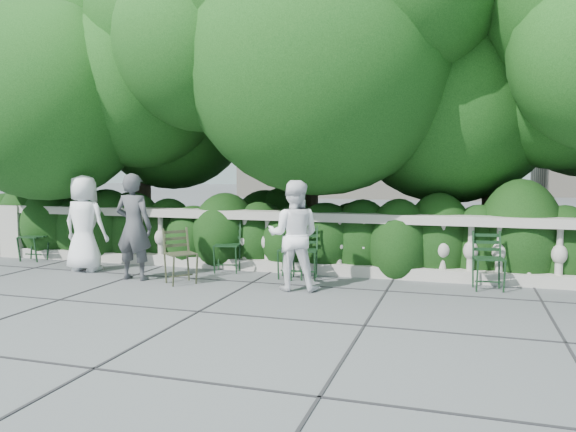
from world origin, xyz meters
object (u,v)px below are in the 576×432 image
(chair_a, at_px, (29,262))
(chair_weathered, at_px, (185,285))
(chair_e, at_px, (303,281))
(person_casual_man, at_px, (294,235))
(person_businessman, at_px, (84,223))
(chair_d, at_px, (290,280))
(chair_f, at_px, (490,292))
(person_woman_grey, at_px, (134,227))
(chair_c, at_px, (226,274))

(chair_a, bearing_deg, chair_weathered, -17.57)
(chair_e, distance_m, chair_weathered, 1.77)
(chair_a, relative_size, person_casual_man, 0.54)
(person_businessman, bearing_deg, person_casual_man, 176.17)
(chair_e, relative_size, person_casual_man, 0.54)
(chair_d, bearing_deg, chair_f, -4.72)
(chair_d, distance_m, person_casual_man, 1.03)
(chair_weathered, xyz_separation_m, person_woman_grey, (-0.94, 0.15, 0.82))
(chair_c, bearing_deg, chair_f, -14.47)
(chair_c, bearing_deg, chair_d, -21.06)
(person_businessman, bearing_deg, chair_f, -175.85)
(person_woman_grey, bearing_deg, chair_c, -144.26)
(chair_f, bearing_deg, chair_e, 172.07)
(chair_a, distance_m, chair_weathered, 3.81)
(chair_e, distance_m, person_woman_grey, 2.72)
(chair_d, height_order, person_casual_man, person_casual_man)
(chair_c, distance_m, chair_weathered, 1.02)
(chair_d, distance_m, chair_e, 0.21)
(chair_c, relative_size, chair_weathered, 1.00)
(chair_c, relative_size, person_casual_man, 0.54)
(chair_a, distance_m, chair_d, 5.05)
(chair_e, relative_size, person_businessman, 0.53)
(chair_weathered, bearing_deg, person_woman_grey, 121.46)
(chair_weathered, distance_m, person_woman_grey, 1.25)
(chair_d, height_order, chair_weathered, same)
(person_businessman, height_order, person_woman_grey, person_woman_grey)
(chair_a, distance_m, person_casual_man, 5.41)
(chair_c, distance_m, chair_f, 4.05)
(chair_f, xyz_separation_m, person_woman_grey, (-5.19, -0.70, 0.82))
(chair_a, distance_m, chair_f, 7.94)
(chair_a, height_order, chair_d, same)
(chair_f, bearing_deg, chair_weathered, -177.39)
(chair_c, height_order, chair_weathered, same)
(chair_a, distance_m, person_woman_grey, 2.98)
(chair_f, xyz_separation_m, person_casual_man, (-2.65, -0.65, 0.77))
(chair_f, relative_size, person_casual_man, 0.54)
(person_businessman, bearing_deg, chair_a, -14.15)
(chair_e, xyz_separation_m, chair_f, (2.68, 0.04, 0.00))
(chair_c, xyz_separation_m, chair_weathered, (-0.21, -1.00, 0.00))
(chair_f, distance_m, person_businessman, 6.43)
(person_woman_grey, xyz_separation_m, person_casual_man, (2.55, 0.04, -0.04))
(chair_weathered, height_order, person_businessman, person_businessman)
(chair_weathered, xyz_separation_m, person_businessman, (-2.12, 0.53, 0.80))
(chair_a, height_order, person_woman_grey, person_woman_grey)
(chair_a, distance_m, chair_e, 5.26)
(chair_c, relative_size, chair_e, 1.00)
(chair_f, height_order, person_woman_grey, person_woman_grey)
(chair_e, height_order, person_businessman, person_businessman)
(chair_c, distance_m, person_casual_man, 1.79)
(chair_c, xyz_separation_m, person_casual_man, (1.40, -0.80, 0.77))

